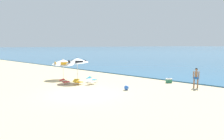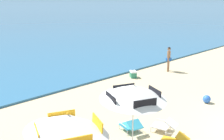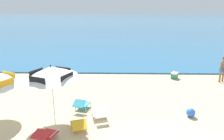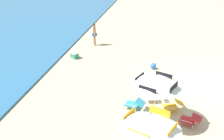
% 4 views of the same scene
% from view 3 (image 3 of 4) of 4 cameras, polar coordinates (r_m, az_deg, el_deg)
% --- Properties ---
extents(ocean_water, '(800.00, 800.00, 0.10)m').
position_cam_3_polar(ocean_water, '(413.65, 1.73, 15.27)').
color(ocean_water, '#2D668E').
rests_on(ocean_water, ground).
extents(beach_umbrella_striped_main, '(2.62, 2.64, 2.30)m').
position_cam_3_polar(beach_umbrella_striped_main, '(7.98, -16.89, -0.62)').
color(beach_umbrella_striped_main, silver).
rests_on(beach_umbrella_striped_main, ground).
extents(lounge_chair_under_umbrella, '(0.75, 1.00, 0.52)m').
position_cam_3_polar(lounge_chair_under_umbrella, '(9.17, -8.60, -9.43)').
color(lounge_chair_under_umbrella, teal).
rests_on(lounge_chair_under_umbrella, ground).
extents(lounge_chair_beside_umbrella, '(0.78, 1.01, 0.52)m').
position_cam_3_polar(lounge_chair_beside_umbrella, '(7.64, -9.41, -14.94)').
color(lounge_chair_beside_umbrella, gold).
rests_on(lounge_chair_beside_umbrella, ground).
extents(lounge_chair_facing_sea, '(0.76, 0.97, 0.49)m').
position_cam_3_polar(lounge_chair_facing_sea, '(7.34, -18.37, -16.95)').
color(lounge_chair_facing_sea, red).
rests_on(lounge_chair_facing_sea, ground).
extents(lounge_chair_spare_folded, '(0.76, 1.00, 0.52)m').
position_cam_3_polar(lounge_chair_spare_folded, '(8.32, -3.50, -12.05)').
color(lounge_chair_spare_folded, white).
rests_on(lounge_chair_spare_folded, ground).
extents(person_standing_near_shore, '(0.43, 0.39, 1.59)m').
position_cam_3_polar(person_standing_near_shore, '(14.12, 28.87, 0.58)').
color(person_standing_near_shore, '#8C6042').
rests_on(person_standing_near_shore, ground).
extents(cooler_box, '(0.57, 0.61, 0.43)m').
position_cam_3_polar(cooler_box, '(13.87, 17.28, -1.46)').
color(cooler_box, '#2D7F5B').
rests_on(cooler_box, ground).
extents(beach_ball, '(0.37, 0.37, 0.37)m').
position_cam_3_polar(beach_ball, '(9.13, 21.39, -11.13)').
color(beach_ball, blue).
rests_on(beach_ball, ground).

